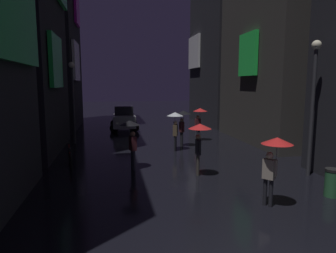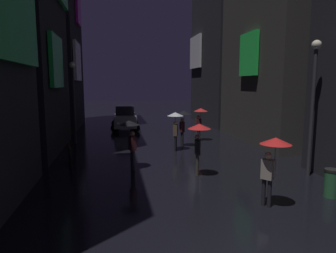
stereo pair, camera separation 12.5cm
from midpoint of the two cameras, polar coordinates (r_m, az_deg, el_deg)
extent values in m
cube|color=#26E54C|center=(10.28, -27.26, 18.26)|extent=(0.20, 3.98, 2.72)
cube|color=#26E54C|center=(16.10, -20.77, 11.50)|extent=(0.20, 2.69, 2.54)
cube|color=white|center=(24.95, -17.23, 11.73)|extent=(0.20, 3.38, 2.94)
cube|color=#F226D8|center=(27.67, -17.13, 20.84)|extent=(0.20, 2.46, 2.80)
cube|color=#26E54C|center=(18.89, 14.80, 13.14)|extent=(0.20, 2.18, 2.52)
cube|color=black|center=(29.40, 10.51, 20.80)|extent=(4.00, 8.78, 20.37)
cube|color=white|center=(30.24, 4.88, 13.91)|extent=(0.20, 3.52, 3.08)
cylinder|color=black|center=(9.68, 17.64, -11.76)|extent=(0.12, 0.12, 0.85)
cylinder|color=black|center=(9.62, 18.65, -11.93)|extent=(0.12, 0.12, 0.85)
cube|color=gray|center=(9.43, 18.34, -7.70)|extent=(0.38, 0.40, 0.60)
sphere|color=beige|center=(9.33, 18.45, -5.27)|extent=(0.22, 0.22, 0.22)
cylinder|color=gray|center=(9.40, 19.49, -7.49)|extent=(0.09, 0.09, 0.50)
cylinder|color=slate|center=(9.32, 19.59, -5.50)|extent=(0.02, 0.02, 0.77)
cone|color=red|center=(9.22, 19.73, -2.57)|extent=(0.90, 0.90, 0.20)
cylinder|color=black|center=(16.36, 1.12, -3.28)|extent=(0.12, 0.12, 0.85)
cylinder|color=black|center=(16.54, 1.23, -3.16)|extent=(0.12, 0.12, 0.85)
cube|color=brown|center=(16.32, 1.18, -0.72)|extent=(0.33, 0.40, 0.60)
sphere|color=beige|center=(16.26, 1.19, 0.70)|extent=(0.22, 0.22, 0.22)
cylinder|color=brown|center=(16.50, 1.12, -0.45)|extent=(0.09, 0.09, 0.50)
cylinder|color=slate|center=(16.45, 1.13, 0.70)|extent=(0.02, 0.02, 0.77)
cone|color=silver|center=(16.40, 1.13, 2.38)|extent=(0.90, 0.90, 0.20)
cylinder|color=black|center=(17.86, 2.30, -2.32)|extent=(0.12, 0.12, 0.85)
cylinder|color=black|center=(17.70, 2.50, -2.42)|extent=(0.12, 0.12, 0.85)
cube|color=#4C1E23|center=(17.66, 2.42, -0.06)|extent=(0.26, 0.36, 0.60)
sphere|color=tan|center=(17.61, 2.42, 1.26)|extent=(0.22, 0.22, 0.22)
cylinder|color=#4C1E23|center=(17.51, 2.77, 0.03)|extent=(0.09, 0.09, 0.50)
cylinder|color=slate|center=(17.46, 2.78, 1.12)|extent=(0.02, 0.02, 0.77)
cone|color=black|center=(17.41, 2.79, 2.71)|extent=(0.90, 0.90, 0.20)
cylinder|color=#2D2D38|center=(19.33, 5.23, -1.55)|extent=(0.12, 0.12, 0.85)
cylinder|color=#2D2D38|center=(19.40, 5.72, -1.52)|extent=(0.12, 0.12, 0.85)
cube|color=#4C1E23|center=(19.26, 5.50, 0.59)|extent=(0.37, 0.26, 0.60)
sphere|color=#9E7051|center=(19.21, 5.52, 1.80)|extent=(0.22, 0.22, 0.22)
cylinder|color=#4C1E23|center=(19.37, 5.93, 0.78)|extent=(0.09, 0.09, 0.50)
cylinder|color=slate|center=(19.33, 5.95, 1.76)|extent=(0.02, 0.02, 0.77)
cone|color=red|center=(19.28, 5.97, 3.19)|extent=(0.90, 0.90, 0.20)
cylinder|color=#38332D|center=(12.30, 5.39, -7.14)|extent=(0.12, 0.12, 0.85)
cylinder|color=#38332D|center=(12.13, 5.43, -7.37)|extent=(0.12, 0.12, 0.85)
cube|color=black|center=(12.05, 5.46, -3.93)|extent=(0.29, 0.38, 0.60)
sphere|color=tan|center=(11.97, 5.48, -2.00)|extent=(0.22, 0.22, 0.22)
cylinder|color=black|center=(11.86, 5.75, -3.87)|extent=(0.09, 0.09, 0.50)
cylinder|color=slate|center=(11.80, 5.77, -2.28)|extent=(0.02, 0.02, 0.77)
cone|color=red|center=(11.72, 5.80, 0.05)|extent=(0.90, 0.90, 0.20)
cylinder|color=#2D2D38|center=(12.91, -6.78, -6.44)|extent=(0.12, 0.12, 0.85)
cylinder|color=#2D2D38|center=(13.07, -7.11, -6.26)|extent=(0.12, 0.12, 0.85)
cube|color=#4C1E23|center=(12.83, -7.00, -3.21)|extent=(0.33, 0.40, 0.60)
sphere|color=#9E7051|center=(12.75, -7.03, -1.40)|extent=(0.22, 0.22, 0.22)
cylinder|color=#4C1E23|center=(12.96, -7.54, -2.88)|extent=(0.09, 0.09, 0.50)
cylinder|color=slate|center=(12.90, -7.56, -1.42)|extent=(0.02, 0.02, 0.77)
cone|color=black|center=(12.83, -7.60, 0.72)|extent=(0.90, 0.90, 0.20)
torus|color=black|center=(13.71, -18.26, -6.22)|extent=(0.19, 0.72, 0.72)
torus|color=black|center=(14.78, -18.51, -5.20)|extent=(0.19, 0.72, 0.72)
cylinder|color=red|center=(14.20, -18.42, -4.98)|extent=(0.24, 0.99, 0.05)
cylinder|color=red|center=(14.70, -18.57, -3.87)|extent=(0.04, 0.04, 0.40)
cube|color=black|center=(14.66, -18.61, -3.03)|extent=(0.16, 0.26, 0.06)
cylinder|color=black|center=(13.58, -18.36, -3.96)|extent=(0.11, 0.45, 0.03)
cube|color=#99999E|center=(24.50, -8.53, 1.25)|extent=(1.77, 4.13, 0.90)
cube|color=black|center=(24.42, -8.57, 3.11)|extent=(1.48, 1.87, 0.70)
cylinder|color=black|center=(23.27, -6.45, -0.19)|extent=(0.64, 0.23, 0.64)
cylinder|color=black|center=(23.24, -10.43, -0.29)|extent=(0.64, 0.23, 0.64)
cylinder|color=black|center=(25.90, -6.78, 0.64)|extent=(0.64, 0.23, 0.64)
cylinder|color=black|center=(25.88, -10.35, 0.56)|extent=(0.64, 0.23, 0.64)
cube|color=white|center=(22.46, -7.02, 0.66)|extent=(0.20, 0.06, 0.14)
cube|color=white|center=(22.44, -9.82, 0.59)|extent=(0.20, 0.06, 0.14)
cylinder|color=#2D2D33|center=(19.13, -17.76, 3.66)|extent=(0.14, 0.14, 4.61)
sphere|color=#F9EFCC|center=(19.12, -18.08, 11.10)|extent=(0.36, 0.36, 0.36)
cylinder|color=#2D2D33|center=(12.96, 25.47, 2.08)|extent=(0.14, 0.14, 4.94)
sphere|color=#F9EFCC|center=(12.99, 26.20, 13.77)|extent=(0.36, 0.36, 0.36)
cylinder|color=#265933|center=(11.25, 28.44, -9.58)|extent=(0.44, 0.44, 0.85)
cylinder|color=black|center=(11.12, 28.60, -7.29)|extent=(0.46, 0.46, 0.08)
camera|label=1|loc=(0.06, -90.24, -0.03)|focal=32.00mm
camera|label=2|loc=(0.06, 89.76, 0.03)|focal=32.00mm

